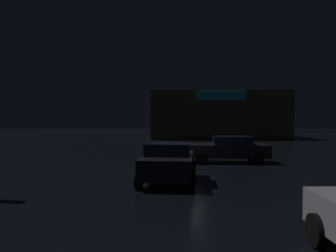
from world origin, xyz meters
The scene contains 4 objects.
ground_plane centered at (0.00, 0.00, 0.00)m, with size 120.00×120.00×0.00m, color black.
store_building centered at (4.78, 25.57, 2.83)m, with size 15.90×9.43×5.65m.
car_near centered at (-0.37, -3.86, 0.81)m, with size 2.25×3.92×1.55m.
car_far centered at (2.79, 2.17, 0.78)m, with size 4.52×2.17×1.49m.
Camera 1 is at (0.06, -16.94, 2.52)m, focal length 36.50 mm.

